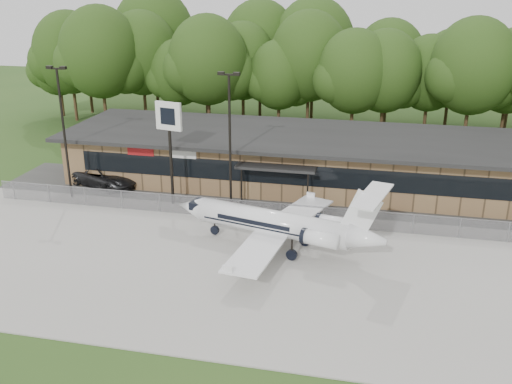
% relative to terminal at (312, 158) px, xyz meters
% --- Properties ---
extents(ground, '(160.00, 160.00, 0.00)m').
position_rel_terminal_xyz_m(ground, '(0.00, -23.94, -2.18)').
color(ground, '#2B4D1B').
rests_on(ground, ground).
extents(apron, '(64.00, 18.00, 0.08)m').
position_rel_terminal_xyz_m(apron, '(0.00, -15.94, -2.14)').
color(apron, '#9E9B93').
rests_on(apron, ground).
extents(parking_lot, '(50.00, 9.00, 0.06)m').
position_rel_terminal_xyz_m(parking_lot, '(0.00, -4.44, -2.15)').
color(parking_lot, '#383835').
rests_on(parking_lot, ground).
extents(terminal, '(41.00, 11.65, 4.30)m').
position_rel_terminal_xyz_m(terminal, '(0.00, 0.00, 0.00)').
color(terminal, olive).
rests_on(terminal, ground).
extents(fence, '(46.00, 0.04, 1.52)m').
position_rel_terminal_xyz_m(fence, '(0.00, -8.94, -1.40)').
color(fence, gray).
rests_on(fence, ground).
extents(treeline, '(72.00, 12.00, 15.00)m').
position_rel_terminal_xyz_m(treeline, '(0.00, 18.06, 5.32)').
color(treeline, '#213D13').
rests_on(treeline, ground).
extents(light_pole_left, '(1.55, 0.30, 10.23)m').
position_rel_terminal_xyz_m(light_pole_left, '(-18.00, -7.44, 3.80)').
color(light_pole_left, black).
rests_on(light_pole_left, ground).
extents(light_pole_mid, '(1.55, 0.30, 10.23)m').
position_rel_terminal_xyz_m(light_pole_mid, '(-5.00, -7.44, 3.80)').
color(light_pole_mid, black).
rests_on(light_pole_mid, ground).
extents(business_jet, '(14.27, 12.83, 4.83)m').
position_rel_terminal_xyz_m(business_jet, '(-0.32, -13.08, -0.45)').
color(business_jet, white).
rests_on(business_jet, ground).
extents(suv, '(6.69, 4.68, 1.69)m').
position_rel_terminal_xyz_m(suv, '(-16.57, -4.43, -1.33)').
color(suv, '#28282A').
rests_on(suv, ground).
extents(pole_sign, '(2.07, 0.67, 7.91)m').
position_rel_terminal_xyz_m(pole_sign, '(-9.64, -7.14, 3.87)').
color(pole_sign, black).
rests_on(pole_sign, ground).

